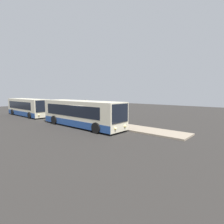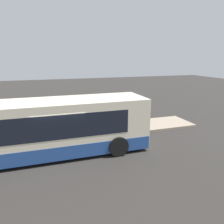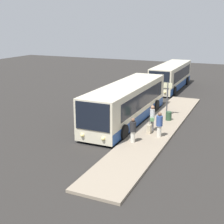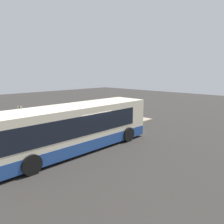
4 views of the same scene
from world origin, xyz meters
name	(u,v)px [view 4 (image 4 of 4)]	position (x,y,z in m)	size (l,w,h in m)	color
ground	(87,147)	(0.00, 0.00, 0.00)	(80.00, 80.00, 0.00)	#2B2826
platform	(62,137)	(0.00, 2.92, 0.07)	(20.00, 2.64, 0.15)	gray
bus_lead	(73,129)	(-0.93, 0.20, 1.44)	(11.31, 2.89, 2.88)	beige
passenger_boarding	(72,122)	(0.80, 2.73, 1.14)	(0.55, 0.41, 1.79)	gray
passenger_waiting	(101,120)	(3.38, 2.29, 0.98)	(0.48, 0.48, 1.57)	silver
passenger_with_bags	(77,120)	(1.78, 3.51, 1.03)	(0.50, 0.50, 1.65)	silver
suitcase	(79,129)	(1.39, 2.72, 0.45)	(0.42, 0.25, 0.85)	beige
sign_post	(21,122)	(-3.11, 2.73, 1.84)	(0.10, 0.67, 2.72)	#4C4C51
trash_bin	(35,137)	(-2.04, 3.17, 0.47)	(0.44, 0.44, 0.65)	#2D4C33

